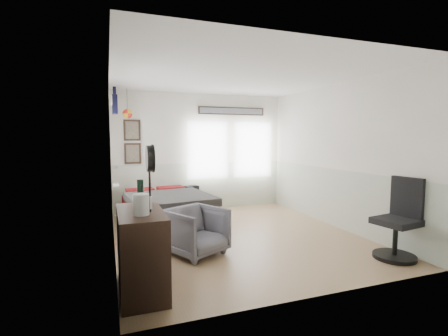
{
  "coord_description": "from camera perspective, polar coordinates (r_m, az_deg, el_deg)",
  "views": [
    {
      "loc": [
        -2.05,
        -5.04,
        1.7
      ],
      "look_at": [
        -0.1,
        0.4,
        1.15
      ],
      "focal_mm": 26.0,
      "sensor_mm": 36.0,
      "label": 1
    }
  ],
  "objects": [
    {
      "name": "armchair",
      "position": [
        4.8,
        -4.89,
        -11.02
      ],
      "size": [
        1.0,
        1.01,
        0.68
      ],
      "primitive_type": "imported",
      "rotation": [
        0.0,
        0.0,
        0.48
      ],
      "color": "#5B5965",
      "rests_on": "ground_plane"
    },
    {
      "name": "dresser",
      "position": [
        3.79,
        -14.32,
        -14.0
      ],
      "size": [
        0.48,
        1.0,
        0.9
      ],
      "primitive_type": "cube",
      "color": "#322119",
      "rests_on": "ground_plane"
    },
    {
      "name": "black_bag",
      "position": [
        7.3,
        -5.76,
        -3.81
      ],
      "size": [
        0.34,
        0.28,
        0.18
      ],
      "primitive_type": "cube",
      "rotation": [
        0.0,
        0.0,
        0.34
      ],
      "color": "black",
      "rests_on": "nightstand"
    },
    {
      "name": "kettle",
      "position": [
        3.47,
        -14.34,
        -6.23
      ],
      "size": [
        0.19,
        0.16,
        0.22
      ],
      "rotation": [
        0.0,
        0.0,
        0.02
      ],
      "color": "silver",
      "rests_on": "dresser"
    },
    {
      "name": "bottle",
      "position": [
        3.92,
        -14.49,
        -4.24
      ],
      "size": [
        0.08,
        0.08,
        0.31
      ],
      "primitive_type": "cylinder",
      "color": "black",
      "rests_on": "dresser"
    },
    {
      "name": "wall_decor",
      "position": [
        7.08,
        -12.13,
        8.55
      ],
      "size": [
        3.55,
        1.32,
        1.44
      ],
      "color": "#39271B",
      "rests_on": "room_shell"
    },
    {
      "name": "task_chair",
      "position": [
        5.23,
        28.36,
        -8.89
      ],
      "size": [
        0.58,
        0.58,
        1.14
      ],
      "rotation": [
        0.0,
        0.0,
        0.15
      ],
      "color": "black",
      "rests_on": "ground_plane"
    },
    {
      "name": "ground_plane",
      "position": [
        5.71,
        2.35,
        -11.96
      ],
      "size": [
        4.0,
        4.5,
        0.01
      ],
      "primitive_type": "cube",
      "color": "tan"
    },
    {
      "name": "nightstand",
      "position": [
        7.35,
        -5.74,
        -6.19
      ],
      "size": [
        0.49,
        0.42,
        0.44
      ],
      "primitive_type": "cube",
      "rotation": [
        0.0,
        0.0,
        -0.15
      ],
      "color": "#322119",
      "rests_on": "ground_plane"
    },
    {
      "name": "room_shell",
      "position": [
        5.59,
        0.95,
        4.53
      ],
      "size": [
        4.02,
        4.52,
        2.71
      ],
      "color": "silver",
      "rests_on": "ground_plane"
    },
    {
      "name": "bed",
      "position": [
        6.33,
        -10.01,
        -7.35
      ],
      "size": [
        1.61,
        2.13,
        0.63
      ],
      "rotation": [
        0.0,
        0.0,
        0.12
      ],
      "color": "#322119",
      "rests_on": "ground_plane"
    },
    {
      "name": "stand_fan",
      "position": [
        3.52,
        -12.86,
        1.42
      ],
      "size": [
        0.08,
        0.3,
        0.72
      ],
      "rotation": [
        0.0,
        0.0,
        -0.0
      ],
      "color": "black",
      "rests_on": "dresser"
    }
  ]
}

